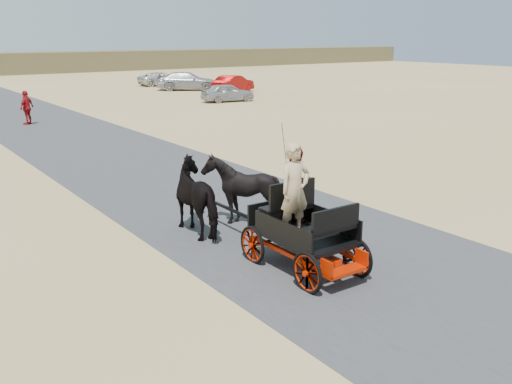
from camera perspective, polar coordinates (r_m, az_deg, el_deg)
ground at (r=13.40m, az=2.94°, el=-3.92°), size 140.00×140.00×0.00m
road at (r=13.40m, az=2.94°, el=-3.90°), size 6.00×140.00×0.01m
carriage at (r=11.22m, az=4.74°, el=-5.93°), size 1.30×2.40×0.72m
horse_left at (r=13.11m, az=-5.50°, el=-0.52°), size 0.91×2.01×1.70m
horse_right at (r=13.67m, az=-1.50°, el=0.22°), size 1.37×1.54×1.70m
driver_man at (r=10.74m, az=3.90°, el=0.19°), size 0.66×0.43×1.80m
passenger_woman at (r=11.49m, az=4.10°, el=0.62°), size 0.77×0.60×1.58m
pedestrian at (r=31.39m, az=-21.94°, el=7.83°), size 1.03×0.99×1.73m
car_a at (r=39.47m, az=-2.85°, el=9.91°), size 3.80×1.96×1.24m
car_b at (r=45.72m, az=-2.28°, el=10.76°), size 4.35×3.01×1.36m
car_c at (r=48.06m, az=-6.86°, el=10.95°), size 5.38×4.39×1.47m
car_d at (r=52.82m, az=-9.36°, el=11.11°), size 4.35×2.10×1.19m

